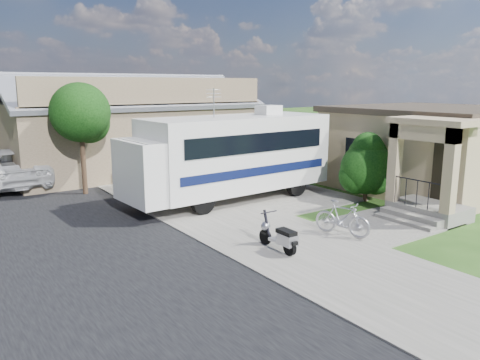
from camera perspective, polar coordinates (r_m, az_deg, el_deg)
ground at (r=14.59m, az=7.31°, el=-6.40°), size 120.00×120.00×0.00m
sidewalk_slab at (r=22.34m, az=-12.19°, el=-0.18°), size 4.00×80.00×0.06m
driveway_slab at (r=18.85m, az=1.49°, el=-2.10°), size 7.00×6.00×0.05m
walk_slab at (r=16.09m, az=17.71°, el=-5.07°), size 4.00×3.00×0.05m
house at (r=21.85m, az=22.36°, el=3.60°), size 9.47×7.80×3.54m
warehouse at (r=26.06m, az=-13.78°, el=5.76°), size 12.50×8.40×5.04m
street_tree_a at (r=20.13m, az=-18.65°, el=7.47°), size 2.44×2.40×4.58m
street_tree_b at (r=29.83m, az=-24.26°, el=8.48°), size 2.44×2.40×4.73m
street_tree_c at (r=38.71m, az=-26.84°, el=8.31°), size 2.44×2.40×4.42m
motorhome at (r=18.12m, az=-1.17°, el=3.21°), size 8.49×3.04×4.29m
shrub at (r=18.78m, az=15.16°, el=1.68°), size 2.20×2.10×2.70m
scooter at (r=12.72m, az=4.86°, el=-6.92°), size 0.53×1.52×1.00m
bicycle at (r=14.25m, az=12.35°, el=-4.82°), size 1.01×1.81×1.05m
pickup_truck at (r=23.33m, az=-26.59°, el=1.37°), size 2.93×6.12×1.68m
garden_hose at (r=16.89m, az=18.12°, el=-4.04°), size 0.45×0.45×0.20m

